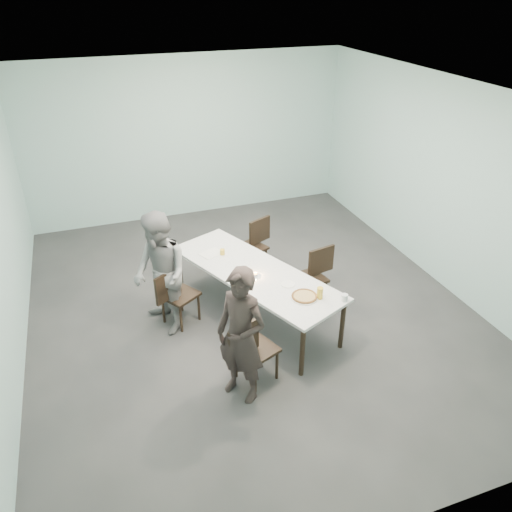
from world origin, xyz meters
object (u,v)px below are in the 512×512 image
object	(u,v)px
diner_near	(241,336)
amber_tumbler	(222,252)
table	(255,275)
diner_far	(161,274)
pizza	(304,296)
tealight	(256,275)
chair_far_left	(175,293)
water_tumbler	(345,298)
chair_near_left	(251,347)
side_plate	(288,284)
chair_near_right	(314,273)
beer_glass	(320,293)
chair_far_right	(255,242)

from	to	relation	value
diner_near	amber_tumbler	bearing A→B (deg)	132.89
table	diner_far	bearing A→B (deg)	170.51
pizza	tealight	bearing A→B (deg)	120.52
chair_far_left	amber_tumbler	xyz separation A→B (m)	(0.77, 0.37, 0.29)
chair_far_left	diner_near	distance (m)	1.62
diner_near	water_tumbler	xyz separation A→B (m)	(1.41, 0.31, -0.02)
tealight	diner_far	bearing A→B (deg)	164.79
chair_near_left	pizza	xyz separation A→B (m)	(0.82, 0.38, 0.27)
chair_near_left	diner_far	distance (m)	1.60
pizza	table	bearing A→B (deg)	114.90
amber_tumbler	side_plate	bearing A→B (deg)	-61.06
chair_near_left	side_plate	bearing A→B (deg)	21.97
chair_near_right	water_tumbler	size ratio (longest dim) A/B	9.67
table	chair_far_left	xyz separation A→B (m)	(-1.04, 0.21, -0.19)
chair_near_left	side_plate	world-z (taller)	chair_near_left
chair_far_left	tealight	world-z (taller)	chair_far_left
table	tealight	bearing A→B (deg)	-103.53
beer_glass	tealight	size ratio (longest dim) A/B	2.68
beer_glass	side_plate	bearing A→B (deg)	120.66
table	diner_far	xyz separation A→B (m)	(-1.21, 0.20, 0.14)
table	chair_near_left	bearing A→B (deg)	-111.29
chair_far_right	tealight	size ratio (longest dim) A/B	15.54
diner_near	beer_glass	size ratio (longest dim) A/B	10.93
diner_far	chair_far_right	bearing A→B (deg)	106.60
table	diner_near	bearing A→B (deg)	-115.10
diner_near	amber_tumbler	size ratio (longest dim) A/B	20.49
chair_far_left	diner_far	world-z (taller)	diner_far
chair_near_left	amber_tumbler	distance (m)	1.78
diner_far	side_plate	distance (m)	1.64
chair_near_right	pizza	bearing A→B (deg)	45.81
chair_far_right	diner_near	size ratio (longest dim) A/B	0.53
diner_far	water_tumbler	xyz separation A→B (m)	(2.00, -1.21, -0.04)
beer_glass	water_tumbler	distance (m)	0.30
table	beer_glass	distance (m)	1.02
table	diner_far	world-z (taller)	diner_far
chair_far_right	water_tumbler	distance (m)	2.27
chair_far_left	side_plate	distance (m)	1.51
chair_near_left	beer_glass	world-z (taller)	beer_glass
beer_glass	water_tumbler	xyz separation A→B (m)	(0.26, -0.15, -0.03)
chair_near_left	water_tumbler	world-z (taller)	chair_near_left
chair_near_right	side_plate	size ratio (longest dim) A/B	4.83
table	side_plate	xyz separation A→B (m)	(0.29, -0.45, 0.06)
table	amber_tumbler	distance (m)	0.65
chair_near_left	tealight	xyz separation A→B (m)	(0.43, 1.05, 0.27)
chair_far_left	chair_far_right	size ratio (longest dim) A/B	1.00
chair_far_left	pizza	xyz separation A→B (m)	(1.41, -1.00, 0.27)
chair_near_right	table	bearing A→B (deg)	-7.33
chair_far_left	pizza	world-z (taller)	chair_far_left
table	tealight	distance (m)	0.14
water_tumbler	amber_tumbler	size ratio (longest dim) A/B	1.12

